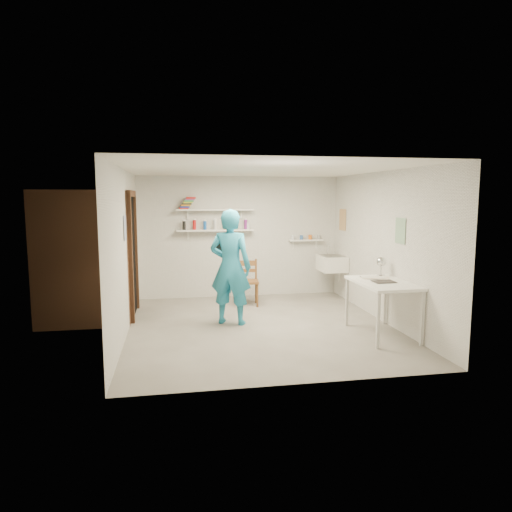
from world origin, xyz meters
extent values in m
cube|color=slate|center=(0.00, 0.00, -0.01)|extent=(4.00, 4.50, 0.02)
cube|color=silver|center=(0.00, 0.00, 2.41)|extent=(4.00, 4.50, 0.02)
cube|color=silver|center=(0.00, 2.26, 1.20)|extent=(4.00, 0.02, 2.40)
cube|color=silver|center=(0.00, -2.26, 1.20)|extent=(4.00, 0.02, 2.40)
cube|color=silver|center=(-2.01, 0.00, 1.20)|extent=(0.02, 4.50, 2.40)
cube|color=silver|center=(2.01, 0.00, 1.20)|extent=(0.02, 4.50, 2.40)
cube|color=black|center=(-1.99, 1.05, 1.00)|extent=(0.02, 0.90, 2.00)
cube|color=brown|center=(-2.70, 1.05, 1.05)|extent=(1.40, 1.50, 2.10)
cube|color=brown|center=(-1.97, 1.05, 2.05)|extent=(0.06, 1.05, 0.10)
cube|color=brown|center=(-1.97, 0.55, 1.00)|extent=(0.06, 0.10, 2.00)
cube|color=brown|center=(-1.97, 1.55, 1.00)|extent=(0.06, 0.10, 2.00)
cube|color=white|center=(-0.50, 2.13, 1.35)|extent=(1.50, 0.22, 0.03)
cube|color=white|center=(-0.50, 2.13, 1.75)|extent=(1.50, 0.22, 0.03)
cube|color=white|center=(1.35, 2.17, 1.12)|extent=(0.70, 0.14, 0.03)
cube|color=#334C7F|center=(-1.99, 0.05, 1.55)|extent=(0.01, 0.28, 0.36)
cube|color=#995933|center=(1.99, 1.80, 1.55)|extent=(0.01, 0.34, 0.42)
cube|color=#3F724C|center=(1.99, -0.55, 1.50)|extent=(0.01, 0.30, 0.38)
cube|color=white|center=(1.75, 1.70, 0.70)|extent=(0.48, 0.60, 0.30)
imported|color=teal|center=(-0.44, 0.24, 0.91)|extent=(0.78, 0.66, 1.81)
cylinder|color=#EBECA1|center=(-0.52, 0.44, 1.21)|extent=(0.31, 0.16, 0.33)
cube|color=brown|center=(0.02, 1.42, 0.44)|extent=(0.45, 0.43, 0.89)
cube|color=white|center=(1.64, -0.76, 0.39)|extent=(0.71, 1.18, 0.79)
sphere|color=silver|center=(1.84, -0.29, 1.01)|extent=(0.15, 0.15, 0.15)
cylinder|color=black|center=(-1.10, 2.13, 1.45)|extent=(0.06, 0.06, 0.17)
cylinder|color=red|center=(-0.90, 2.13, 1.45)|extent=(0.06, 0.06, 0.17)
cylinder|color=blue|center=(-0.70, 2.13, 1.45)|extent=(0.06, 0.06, 0.17)
cylinder|color=white|center=(-0.50, 2.13, 1.45)|extent=(0.06, 0.06, 0.17)
cylinder|color=orange|center=(-0.30, 2.13, 1.45)|extent=(0.06, 0.06, 0.17)
cylinder|color=#268C3F|center=(-0.10, 2.13, 1.45)|extent=(0.06, 0.06, 0.17)
cylinder|color=#8C268C|center=(0.10, 2.13, 1.45)|extent=(0.06, 0.06, 0.17)
cube|color=red|center=(-1.10, 2.13, 1.78)|extent=(0.18, 0.14, 0.03)
cube|color=#1933A5|center=(-1.08, 2.13, 1.81)|extent=(0.18, 0.14, 0.03)
cube|color=orange|center=(-1.06, 2.13, 1.83)|extent=(0.18, 0.14, 0.03)
cube|color=black|center=(-1.04, 2.13, 1.86)|extent=(0.18, 0.14, 0.03)
cube|color=yellow|center=(-1.02, 2.13, 1.89)|extent=(0.18, 0.14, 0.03)
cube|color=#338C4C|center=(-1.00, 2.13, 1.92)|extent=(0.18, 0.14, 0.03)
cube|color=#8C3F8C|center=(-0.98, 2.13, 1.95)|extent=(0.18, 0.14, 0.03)
cube|color=red|center=(-0.96, 2.13, 1.97)|extent=(0.18, 0.14, 0.03)
cylinder|color=silver|center=(1.14, 2.17, 1.18)|extent=(0.07, 0.07, 0.09)
cylinder|color=#335999|center=(1.28, 2.17, 1.18)|extent=(0.07, 0.07, 0.09)
cylinder|color=orange|center=(1.42, 2.17, 1.18)|extent=(0.07, 0.07, 0.09)
cylinder|color=#999999|center=(1.56, 2.17, 1.18)|extent=(0.07, 0.07, 0.09)
cube|color=silver|center=(1.64, -0.76, 0.79)|extent=(0.30, 0.22, 0.00)
cube|color=#4C4742|center=(1.64, -0.76, 0.80)|extent=(0.30, 0.22, 0.00)
cube|color=beige|center=(1.64, -0.76, 0.80)|extent=(0.30, 0.22, 0.00)
cube|color=#383330|center=(1.64, -0.76, 0.80)|extent=(0.30, 0.22, 0.00)
cube|color=silver|center=(1.64, -0.76, 0.81)|extent=(0.30, 0.22, 0.00)
camera|label=1|loc=(-1.28, -6.76, 1.99)|focal=32.00mm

